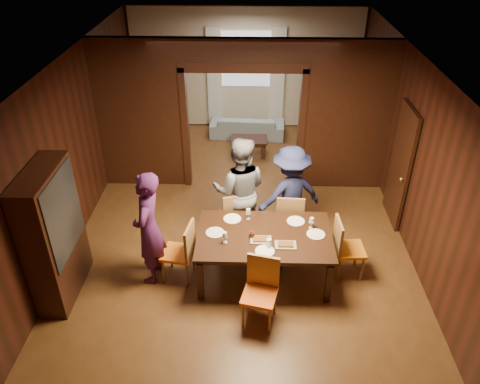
{
  "coord_description": "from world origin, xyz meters",
  "views": [
    {
      "loc": [
        0.17,
        -6.53,
        4.91
      ],
      "look_at": [
        -0.0,
        -0.4,
        1.05
      ],
      "focal_mm": 35.0,
      "sensor_mm": 36.0,
      "label": 1
    }
  ],
  "objects_px": {
    "person_navy": "(290,194)",
    "coffee_table": "(249,147)",
    "sofa": "(247,126)",
    "chair_far_l": "(234,215)",
    "person_purple": "(149,228)",
    "chair_right": "(350,248)",
    "chair_far_r": "(289,217)",
    "chair_near": "(259,294)",
    "dining_table": "(264,255)",
    "hutch": "(54,235)",
    "chair_left": "(178,251)",
    "person_grey": "(240,191)"
  },
  "relations": [
    {
      "from": "person_navy",
      "to": "coffee_table",
      "type": "relative_size",
      "value": 2.11
    },
    {
      "from": "sofa",
      "to": "chair_far_l",
      "type": "distance_m",
      "value": 4.06
    },
    {
      "from": "sofa",
      "to": "chair_far_l",
      "type": "height_order",
      "value": "chair_far_l"
    },
    {
      "from": "person_purple",
      "to": "chair_far_l",
      "type": "bearing_deg",
      "value": 132.8
    },
    {
      "from": "chair_right",
      "to": "chair_far_r",
      "type": "xyz_separation_m",
      "value": [
        -0.85,
        0.78,
        0.0
      ]
    },
    {
      "from": "person_navy",
      "to": "chair_far_r",
      "type": "relative_size",
      "value": 1.74
    },
    {
      "from": "chair_near",
      "to": "coffee_table",
      "type": "bearing_deg",
      "value": 105.51
    },
    {
      "from": "person_purple",
      "to": "person_navy",
      "type": "relative_size",
      "value": 1.06
    },
    {
      "from": "person_purple",
      "to": "dining_table",
      "type": "xyz_separation_m",
      "value": [
        1.67,
        0.07,
        -0.52
      ]
    },
    {
      "from": "dining_table",
      "to": "hutch",
      "type": "height_order",
      "value": "hutch"
    },
    {
      "from": "person_purple",
      "to": "chair_left",
      "type": "distance_m",
      "value": 0.56
    },
    {
      "from": "chair_right",
      "to": "chair_far_l",
      "type": "distance_m",
      "value": 1.94
    },
    {
      "from": "chair_far_l",
      "to": "chair_far_r",
      "type": "xyz_separation_m",
      "value": [
        0.9,
        -0.03,
        0.0
      ]
    },
    {
      "from": "coffee_table",
      "to": "dining_table",
      "type": "bearing_deg",
      "value": -86.16
    },
    {
      "from": "sofa",
      "to": "chair_right",
      "type": "xyz_separation_m",
      "value": [
        1.6,
        -4.87,
        0.23
      ]
    },
    {
      "from": "chair_left",
      "to": "chair_near",
      "type": "bearing_deg",
      "value": 64.26
    },
    {
      "from": "chair_left",
      "to": "dining_table",
      "type": "bearing_deg",
      "value": 102.73
    },
    {
      "from": "hutch",
      "to": "chair_far_r",
      "type": "bearing_deg",
      "value": 20.73
    },
    {
      "from": "person_grey",
      "to": "dining_table",
      "type": "bearing_deg",
      "value": 113.75
    },
    {
      "from": "person_navy",
      "to": "chair_far_r",
      "type": "bearing_deg",
      "value": 68.03
    },
    {
      "from": "sofa",
      "to": "chair_near",
      "type": "bearing_deg",
      "value": 95.8
    },
    {
      "from": "chair_near",
      "to": "hutch",
      "type": "xyz_separation_m",
      "value": [
        -2.83,
        0.52,
        0.52
      ]
    },
    {
      "from": "person_navy",
      "to": "chair_near",
      "type": "bearing_deg",
      "value": 53.9
    },
    {
      "from": "sofa",
      "to": "chair_left",
      "type": "relative_size",
      "value": 1.82
    },
    {
      "from": "person_grey",
      "to": "chair_near",
      "type": "distance_m",
      "value": 1.94
    },
    {
      "from": "person_purple",
      "to": "person_grey",
      "type": "bearing_deg",
      "value": 132.15
    },
    {
      "from": "chair_far_r",
      "to": "hutch",
      "type": "height_order",
      "value": "hutch"
    },
    {
      "from": "person_grey",
      "to": "chair_far_l",
      "type": "distance_m",
      "value": 0.45
    },
    {
      "from": "person_grey",
      "to": "hutch",
      "type": "bearing_deg",
      "value": 29.56
    },
    {
      "from": "person_navy",
      "to": "chair_far_r",
      "type": "xyz_separation_m",
      "value": [
        -0.0,
        -0.12,
        -0.36
      ]
    },
    {
      "from": "sofa",
      "to": "hutch",
      "type": "bearing_deg",
      "value": 67.62
    },
    {
      "from": "dining_table",
      "to": "coffee_table",
      "type": "height_order",
      "value": "dining_table"
    },
    {
      "from": "coffee_table",
      "to": "chair_near",
      "type": "distance_m",
      "value": 4.88
    },
    {
      "from": "person_purple",
      "to": "chair_right",
      "type": "relative_size",
      "value": 1.85
    },
    {
      "from": "chair_near",
      "to": "sofa",
      "type": "bearing_deg",
      "value": 105.68
    },
    {
      "from": "person_purple",
      "to": "chair_left",
      "type": "xyz_separation_m",
      "value": [
        0.39,
        -0.0,
        -0.41
      ]
    },
    {
      "from": "chair_left",
      "to": "chair_far_l",
      "type": "bearing_deg",
      "value": 149.79
    },
    {
      "from": "chair_far_l",
      "to": "chair_far_r",
      "type": "bearing_deg",
      "value": 163.29
    },
    {
      "from": "person_purple",
      "to": "chair_right",
      "type": "height_order",
      "value": "person_purple"
    },
    {
      "from": "sofa",
      "to": "person_purple",
      "type": "bearing_deg",
      "value": 78.38
    },
    {
      "from": "chair_right",
      "to": "hutch",
      "type": "bearing_deg",
      "value": 93.11
    },
    {
      "from": "coffee_table",
      "to": "person_navy",
      "type": "bearing_deg",
      "value": -76.87
    },
    {
      "from": "coffee_table",
      "to": "hutch",
      "type": "height_order",
      "value": "hutch"
    },
    {
      "from": "person_purple",
      "to": "coffee_table",
      "type": "height_order",
      "value": "person_purple"
    },
    {
      "from": "person_grey",
      "to": "chair_right",
      "type": "relative_size",
      "value": 1.9
    },
    {
      "from": "dining_table",
      "to": "chair_left",
      "type": "relative_size",
      "value": 2.03
    },
    {
      "from": "sofa",
      "to": "dining_table",
      "type": "xyz_separation_m",
      "value": [
        0.32,
        -4.95,
        0.12
      ]
    },
    {
      "from": "chair_far_l",
      "to": "person_purple",
      "type": "bearing_deg",
      "value": 24.65
    },
    {
      "from": "chair_far_l",
      "to": "hutch",
      "type": "xyz_separation_m",
      "value": [
        -2.42,
        -1.29,
        0.52
      ]
    },
    {
      "from": "coffee_table",
      "to": "chair_left",
      "type": "relative_size",
      "value": 0.82
    }
  ]
}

